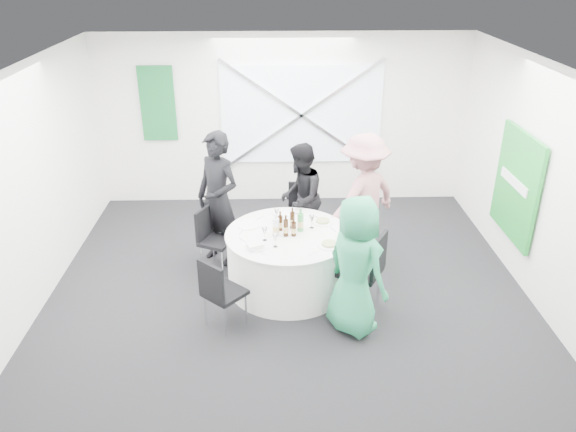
{
  "coord_description": "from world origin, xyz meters",
  "views": [
    {
      "loc": [
        -0.19,
        -5.95,
        3.95
      ],
      "look_at": [
        0.0,
        0.2,
        1.0
      ],
      "focal_mm": 35.0,
      "sensor_mm": 36.0,
      "label": 1
    }
  ],
  "objects_px": {
    "chair_back_right": "(351,226)",
    "person_woman_green": "(356,266)",
    "person_man_back": "(300,198)",
    "chair_front_right": "(368,266)",
    "clear_water_bottle": "(276,227)",
    "banquet_table": "(288,260)",
    "chair_back_left": "(211,235)",
    "chair_front_left": "(219,289)",
    "person_woman_pink": "(363,198)",
    "green_water_bottle": "(300,222)",
    "chair_back": "(301,209)",
    "person_man_back_left": "(218,199)"
  },
  "relations": [
    {
      "from": "chair_back_right",
      "to": "person_woman_green",
      "type": "xyz_separation_m",
      "value": [
        -0.16,
        -1.55,
        0.29
      ]
    },
    {
      "from": "chair_back_right",
      "to": "person_man_back",
      "type": "bearing_deg",
      "value": -157.26
    },
    {
      "from": "person_woman_green",
      "to": "chair_front_right",
      "type": "bearing_deg",
      "value": -66.92
    },
    {
      "from": "clear_water_bottle",
      "to": "banquet_table",
      "type": "bearing_deg",
      "value": 17.83
    },
    {
      "from": "chair_back_left",
      "to": "chair_front_right",
      "type": "relative_size",
      "value": 0.86
    },
    {
      "from": "chair_front_left",
      "to": "person_man_back",
      "type": "height_order",
      "value": "person_man_back"
    },
    {
      "from": "clear_water_bottle",
      "to": "person_woman_pink",
      "type": "bearing_deg",
      "value": 34.3
    },
    {
      "from": "chair_back_right",
      "to": "chair_front_left",
      "type": "distance_m",
      "value": 2.25
    },
    {
      "from": "chair_front_right",
      "to": "clear_water_bottle",
      "type": "height_order",
      "value": "clear_water_bottle"
    },
    {
      "from": "chair_front_right",
      "to": "green_water_bottle",
      "type": "relative_size",
      "value": 3.43
    },
    {
      "from": "chair_back",
      "to": "chair_front_left",
      "type": "relative_size",
      "value": 1.0
    },
    {
      "from": "clear_water_bottle",
      "to": "person_man_back",
      "type": "bearing_deg",
      "value": 71.96
    },
    {
      "from": "person_woman_green",
      "to": "chair_back_right",
      "type": "bearing_deg",
      "value": -44.33
    },
    {
      "from": "chair_back_right",
      "to": "chair_front_left",
      "type": "height_order",
      "value": "chair_back_right"
    },
    {
      "from": "banquet_table",
      "to": "chair_front_right",
      "type": "relative_size",
      "value": 1.56
    },
    {
      "from": "person_man_back",
      "to": "person_woman_pink",
      "type": "height_order",
      "value": "person_woman_pink"
    },
    {
      "from": "person_woman_pink",
      "to": "person_woman_green",
      "type": "distance_m",
      "value": 1.7
    },
    {
      "from": "chair_back_left",
      "to": "person_man_back",
      "type": "distance_m",
      "value": 1.36
    },
    {
      "from": "chair_back_left",
      "to": "person_woman_green",
      "type": "height_order",
      "value": "person_woman_green"
    },
    {
      "from": "chair_front_left",
      "to": "green_water_bottle",
      "type": "height_order",
      "value": "green_water_bottle"
    },
    {
      "from": "banquet_table",
      "to": "chair_front_left",
      "type": "distance_m",
      "value": 1.18
    },
    {
      "from": "chair_back",
      "to": "person_man_back",
      "type": "bearing_deg",
      "value": -83.9
    },
    {
      "from": "green_water_bottle",
      "to": "banquet_table",
      "type": "bearing_deg",
      "value": -155.07
    },
    {
      "from": "person_woman_pink",
      "to": "clear_water_bottle",
      "type": "relative_size",
      "value": 6.2
    },
    {
      "from": "person_man_back",
      "to": "green_water_bottle",
      "type": "height_order",
      "value": "person_man_back"
    },
    {
      "from": "person_man_back",
      "to": "green_water_bottle",
      "type": "distance_m",
      "value": 0.98
    },
    {
      "from": "person_woman_green",
      "to": "clear_water_bottle",
      "type": "relative_size",
      "value": 5.65
    },
    {
      "from": "chair_back",
      "to": "chair_back_left",
      "type": "bearing_deg",
      "value": -138.63
    },
    {
      "from": "banquet_table",
      "to": "person_woman_green",
      "type": "xyz_separation_m",
      "value": [
        0.71,
        -0.9,
        0.43
      ]
    },
    {
      "from": "chair_back",
      "to": "clear_water_bottle",
      "type": "relative_size",
      "value": 3.09
    },
    {
      "from": "banquet_table",
      "to": "green_water_bottle",
      "type": "distance_m",
      "value": 0.52
    },
    {
      "from": "banquet_table",
      "to": "chair_back_right",
      "type": "distance_m",
      "value": 1.1
    },
    {
      "from": "chair_front_right",
      "to": "chair_back",
      "type": "bearing_deg",
      "value": -128.68
    },
    {
      "from": "banquet_table",
      "to": "chair_back_left",
      "type": "xyz_separation_m",
      "value": [
        -1.01,
        0.49,
        0.12
      ]
    },
    {
      "from": "chair_back_left",
      "to": "person_man_back",
      "type": "xyz_separation_m",
      "value": [
        1.21,
        0.56,
        0.28
      ]
    },
    {
      "from": "person_man_back_left",
      "to": "chair_back_right",
      "type": "bearing_deg",
      "value": 35.98
    },
    {
      "from": "chair_back_left",
      "to": "person_man_back_left",
      "type": "relative_size",
      "value": 0.47
    },
    {
      "from": "person_man_back_left",
      "to": "person_woman_pink",
      "type": "relative_size",
      "value": 1.03
    },
    {
      "from": "chair_back_left",
      "to": "green_water_bottle",
      "type": "bearing_deg",
      "value": -83.76
    },
    {
      "from": "banquet_table",
      "to": "person_man_back_left",
      "type": "distance_m",
      "value": 1.28
    },
    {
      "from": "chair_front_left",
      "to": "person_woman_pink",
      "type": "distance_m",
      "value": 2.48
    },
    {
      "from": "person_man_back",
      "to": "clear_water_bottle",
      "type": "xyz_separation_m",
      "value": [
        -0.36,
        -1.1,
        0.09
      ]
    },
    {
      "from": "chair_back",
      "to": "chair_back_right",
      "type": "height_order",
      "value": "chair_back_right"
    },
    {
      "from": "chair_back_left",
      "to": "chair_back_right",
      "type": "relative_size",
      "value": 0.96
    },
    {
      "from": "green_water_bottle",
      "to": "person_woman_green",
      "type": "bearing_deg",
      "value": -60.36
    },
    {
      "from": "chair_back_right",
      "to": "person_woman_green",
      "type": "distance_m",
      "value": 1.59
    },
    {
      "from": "person_woman_pink",
      "to": "clear_water_bottle",
      "type": "xyz_separation_m",
      "value": [
        -1.19,
        -0.81,
        -0.02
      ]
    },
    {
      "from": "person_man_back_left",
      "to": "clear_water_bottle",
      "type": "relative_size",
      "value": 6.38
    },
    {
      "from": "person_man_back",
      "to": "person_woman_green",
      "type": "distance_m",
      "value": 2.01
    },
    {
      "from": "banquet_table",
      "to": "person_man_back_left",
      "type": "relative_size",
      "value": 0.85
    }
  ]
}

